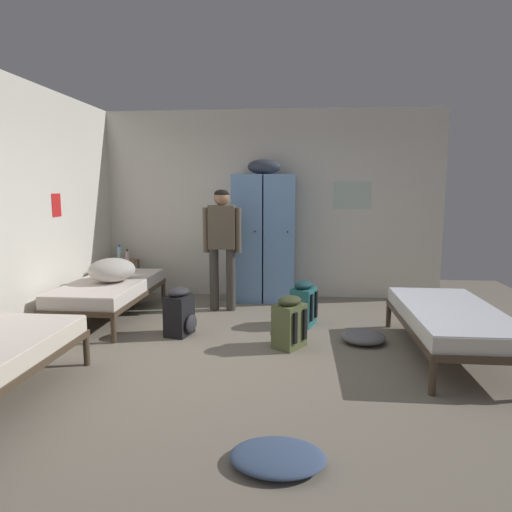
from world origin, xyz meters
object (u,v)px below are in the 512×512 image
at_px(locker_bank, 264,235).
at_px(bed_right, 451,319).
at_px(backpack_black, 180,313).
at_px(backpack_teal, 303,304).
at_px(bedding_heap, 112,270).
at_px(clothes_pile_denim, 278,457).
at_px(person_traveler, 222,238).
at_px(bed_left_rear, 110,289).
at_px(shelf_unit, 125,275).
at_px(water_bottle, 119,253).
at_px(backpack_olive, 289,323).
at_px(lotion_bottle, 127,256).
at_px(clothes_pile_grey, 363,337).

xyz_separation_m(locker_bank, bed_right, (2.01, -2.14, -0.59)).
distance_m(backpack_black, backpack_teal, 1.48).
distance_m(locker_bank, bedding_heap, 2.21).
xyz_separation_m(bedding_heap, clothes_pile_denim, (2.22, -2.91, -0.59)).
xyz_separation_m(person_traveler, backpack_teal, (1.08, -0.60, -0.73)).
bearing_deg(bedding_heap, locker_bank, 33.44).
distance_m(bed_left_rear, clothes_pile_denim, 3.75).
xyz_separation_m(shelf_unit, water_bottle, (-0.08, 0.02, 0.33)).
distance_m(shelf_unit, backpack_olive, 3.26).
relative_size(lotion_bottle, backpack_black, 0.32).
height_order(clothes_pile_denim, clothes_pile_grey, clothes_pile_grey).
bearing_deg(backpack_teal, water_bottle, 155.89).
bearing_deg(bed_right, bed_left_rear, 165.87).
distance_m(shelf_unit, clothes_pile_denim, 4.83).
xyz_separation_m(clothes_pile_denim, clothes_pile_grey, (0.81, 2.29, 0.02)).
xyz_separation_m(backpack_black, clothes_pile_grey, (2.03, -0.08, -0.20)).
bearing_deg(bed_right, backpack_black, 172.09).
bearing_deg(lotion_bottle, bed_left_rear, -80.79).
bearing_deg(backpack_black, shelf_unit, 127.14).
height_order(bed_right, backpack_black, backpack_black).
relative_size(lotion_bottle, clothes_pile_grey, 0.36).
height_order(water_bottle, backpack_black, water_bottle).
xyz_separation_m(shelf_unit, lotion_bottle, (0.07, -0.04, 0.30)).
bearing_deg(lotion_bottle, clothes_pile_grey, -28.41).
bearing_deg(backpack_olive, water_bottle, 142.13).
height_order(bed_right, water_bottle, water_bottle).
xyz_separation_m(backpack_olive, backpack_teal, (0.15, 0.80, 0.00)).
relative_size(shelf_unit, person_traveler, 0.35).
height_order(locker_bank, backpack_teal, locker_bank).
height_order(shelf_unit, clothes_pile_grey, shelf_unit).
bearing_deg(locker_bank, backpack_teal, -65.30).
bearing_deg(locker_bank, person_traveler, -129.31).
bearing_deg(bed_right, backpack_olive, 176.21).
xyz_separation_m(shelf_unit, backpack_olive, (2.55, -2.03, -0.09)).
bearing_deg(lotion_bottle, clothes_pile_denim, -58.76).
bearing_deg(water_bottle, shelf_unit, -14.04).
xyz_separation_m(shelf_unit, bed_left_rear, (0.25, -1.15, 0.04)).
distance_m(lotion_bottle, backpack_olive, 3.20).
bearing_deg(shelf_unit, clothes_pile_denim, -58.30).
height_order(bedding_heap, backpack_black, bedding_heap).
height_order(shelf_unit, water_bottle, water_bottle).
bearing_deg(backpack_black, bedding_heap, 151.76).
bearing_deg(bed_left_rear, locker_bank, 31.48).
height_order(locker_bank, clothes_pile_grey, locker_bank).
xyz_separation_m(bed_left_rear, backpack_black, (1.07, -0.59, -0.12)).
relative_size(locker_bank, backpack_teal, 3.76).
xyz_separation_m(locker_bank, backpack_black, (-0.82, -1.74, -0.71)).
bearing_deg(lotion_bottle, water_bottle, 158.20).
height_order(bed_right, person_traveler, person_traveler).
height_order(bedding_heap, clothes_pile_grey, bedding_heap).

